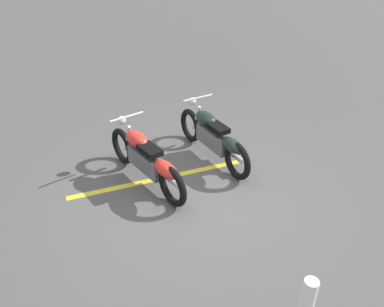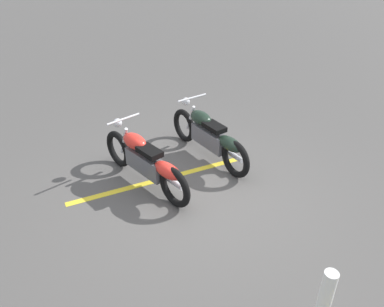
# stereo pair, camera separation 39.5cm
# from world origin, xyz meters

# --- Properties ---
(ground_plane) EXTENTS (60.00, 60.00, 0.00)m
(ground_plane) POSITION_xyz_m (0.00, 0.00, 0.00)
(ground_plane) COLOR #514F4C
(motorcycle_bright_foreground) EXTENTS (2.16, 0.87, 1.04)m
(motorcycle_bright_foreground) POSITION_xyz_m (-0.54, -0.65, 0.46)
(motorcycle_bright_foreground) COLOR black
(motorcycle_bright_foreground) RESTS_ON ground
(motorcycle_dark_foreground) EXTENTS (2.21, 0.73, 1.04)m
(motorcycle_dark_foreground) POSITION_xyz_m (-0.88, 0.68, 0.46)
(motorcycle_dark_foreground) COLOR black
(motorcycle_dark_foreground) RESTS_ON ground
(parking_stripe_near) EXTENTS (0.19, 3.20, 0.01)m
(parking_stripe_near) POSITION_xyz_m (-0.59, -0.39, 0.00)
(parking_stripe_near) COLOR yellow
(parking_stripe_near) RESTS_ON ground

